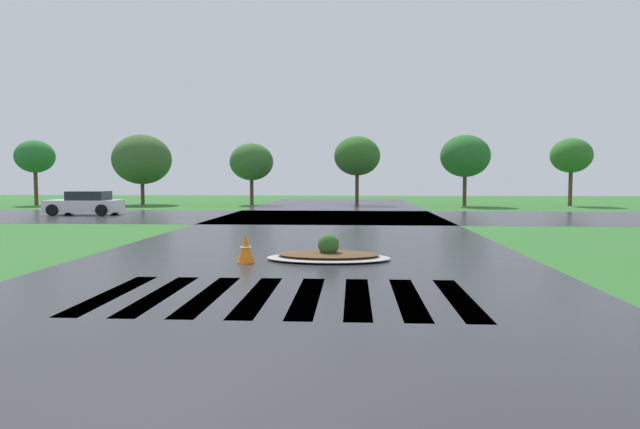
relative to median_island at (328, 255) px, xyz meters
The scene contains 8 objects.
ground_plane 9.43m from the median_island, 93.83° to the right, with size 120.00×120.00×0.10m, color #2D6628.
asphalt_roadway 0.87m from the median_island, 136.84° to the left, with size 11.94×80.00×0.01m, color #2B2B30.
asphalt_cross_road 15.78m from the median_island, 92.29° to the left, with size 90.00×10.75×0.01m, color #2B2B30.
crosswalk_stripes 4.48m from the median_island, 98.09° to the right, with size 6.75×3.49×0.01m.
median_island is the anchor object (origin of this frame).
car_dark_suv 22.12m from the median_island, 131.72° to the left, with size 4.15×2.23×1.35m.
traffic_cone 2.15m from the median_island, 164.60° to the right, with size 0.46×0.46×0.71m.
background_treeline 28.66m from the median_island, 100.39° to the left, with size 43.60×5.11×5.46m.
Camera 1 is at (1.27, -4.80, 2.15)m, focal length 31.00 mm.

